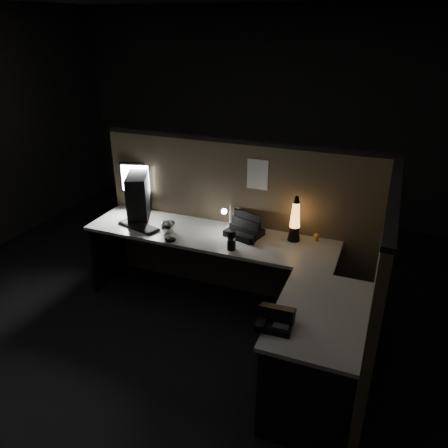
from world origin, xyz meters
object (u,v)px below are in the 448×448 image
at_px(monitor, 139,182).
at_px(lava_lamp, 295,222).
at_px(pc_tower, 139,196).
at_px(desk_phone, 275,318).
at_px(keyboard, 139,226).

distance_m(monitor, lava_lamp, 1.63).
bearing_deg(pc_tower, desk_phone, -58.92).
bearing_deg(desk_phone, monitor, 140.87).
distance_m(pc_tower, desk_phone, 2.05).
bearing_deg(monitor, lava_lamp, -19.39).
distance_m(keyboard, lava_lamp, 1.44).
distance_m(monitor, desk_phone, 2.25).
relative_size(pc_tower, keyboard, 1.03).
bearing_deg(monitor, pc_tower, -77.09).
bearing_deg(lava_lamp, monitor, 175.54).
bearing_deg(keyboard, lava_lamp, 27.35).
xyz_separation_m(keyboard, desk_phone, (1.57, -0.94, 0.04)).
xyz_separation_m(lava_lamp, desk_phone, (0.17, -1.21, -0.12)).
relative_size(pc_tower, lava_lamp, 1.06).
bearing_deg(desk_phone, keyboard, 146.92).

